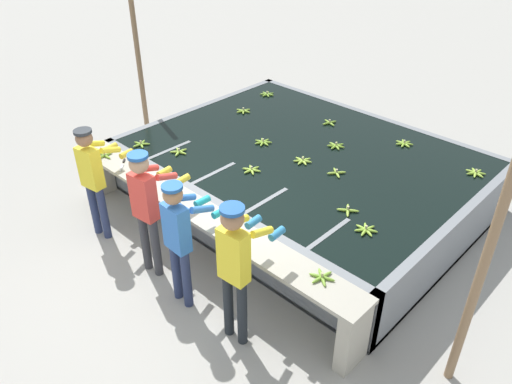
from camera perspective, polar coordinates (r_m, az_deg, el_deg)
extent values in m
plane|color=#A3A099|center=(6.72, -7.82, -8.58)|extent=(80.00, 80.00, 0.00)
cube|color=gray|center=(8.04, 5.28, -0.38)|extent=(5.03, 3.84, 0.06)
cube|color=gray|center=(6.70, -4.72, -3.85)|extent=(5.03, 0.12, 0.84)
cube|color=gray|center=(9.20, 12.81, 6.23)|extent=(5.03, 0.12, 0.84)
cube|color=gray|center=(9.36, -6.37, 7.32)|extent=(0.12, 3.84, 0.84)
cube|color=gray|center=(6.87, 21.53, -5.39)|extent=(0.12, 3.84, 0.84)
cube|color=black|center=(7.82, 5.43, 2.18)|extent=(4.79, 3.60, 0.77)
cube|color=gray|center=(7.94, -9.57, 2.12)|extent=(0.06, 0.80, 0.84)
cube|color=gray|center=(7.26, -4.69, -0.65)|extent=(0.06, 0.80, 0.84)
cube|color=gray|center=(6.67, 1.13, -3.95)|extent=(0.06, 0.80, 0.84)
cube|color=gray|center=(6.18, 8.04, -7.78)|extent=(0.06, 0.80, 0.84)
cube|color=#A8A393|center=(6.33, -6.79, -2.08)|extent=(5.03, 0.45, 0.05)
cube|color=#A8A393|center=(8.30, -17.46, 2.22)|extent=(0.16, 0.41, 0.79)
cube|color=#A8A393|center=(5.40, 11.03, -15.98)|extent=(0.16, 0.41, 0.79)
cylinder|color=navy|center=(7.39, -18.00, -1.80)|extent=(0.11, 0.11, 0.81)
cylinder|color=navy|center=(7.25, -17.01, -2.33)|extent=(0.11, 0.11, 0.81)
cube|color=yellow|center=(6.96, -18.44, 2.65)|extent=(0.34, 0.22, 0.58)
sphere|color=#896042|center=(6.77, -19.06, 5.79)|extent=(0.22, 0.22, 0.22)
cylinder|color=#282D33|center=(6.73, -19.22, 6.55)|extent=(0.23, 0.23, 0.04)
cylinder|color=yellow|center=(7.12, -17.99, 5.27)|extent=(0.13, 0.32, 0.18)
cylinder|color=gold|center=(7.32, -16.28, 4.90)|extent=(0.11, 0.21, 0.08)
cylinder|color=yellow|center=(6.88, -16.31, 4.62)|extent=(0.13, 0.32, 0.18)
cylinder|color=gold|center=(7.09, -14.60, 4.25)|extent=(0.11, 0.21, 0.08)
cylinder|color=#38383D|center=(6.55, -12.55, -5.55)|extent=(0.11, 0.11, 0.85)
cylinder|color=#38383D|center=(6.43, -11.36, -6.24)|extent=(0.11, 0.11, 0.85)
cube|color=#DB3D33|center=(6.07, -12.73, -0.52)|extent=(0.34, 0.21, 0.60)
sphere|color=tan|center=(5.85, -13.25, 3.15)|extent=(0.23, 0.23, 0.23)
cylinder|color=#1E5199|center=(5.80, -13.38, 4.05)|extent=(0.24, 0.24, 0.04)
cylinder|color=#DB3D33|center=(6.20, -12.24, 2.65)|extent=(0.11, 0.32, 0.18)
cylinder|color=gold|center=(6.42, -10.43, 2.28)|extent=(0.11, 0.21, 0.08)
cylinder|color=#DB3D33|center=(5.99, -10.19, 1.74)|extent=(0.11, 0.32, 0.18)
cylinder|color=gold|center=(6.22, -8.40, 1.39)|extent=(0.11, 0.21, 0.08)
cylinder|color=navy|center=(6.07, -9.10, -8.88)|extent=(0.11, 0.11, 0.81)
cylinder|color=navy|center=(5.95, -7.94, -9.82)|extent=(0.11, 0.11, 0.81)
cube|color=blue|center=(5.57, -9.10, -4.02)|extent=(0.33, 0.18, 0.58)
sphere|color=#9E704C|center=(5.33, -9.49, -0.33)|extent=(0.22, 0.22, 0.22)
cylinder|color=#1E5199|center=(5.28, -9.59, 0.58)|extent=(0.23, 0.23, 0.04)
cylinder|color=blue|center=(5.68, -8.21, -0.65)|extent=(0.09, 0.31, 0.18)
cylinder|color=#1EA3AD|center=(5.90, -6.16, -1.06)|extent=(0.09, 0.20, 0.08)
cylinder|color=blue|center=(5.47, -6.18, -1.97)|extent=(0.09, 0.31, 0.18)
cylinder|color=#1EA3AD|center=(5.69, -4.13, -2.34)|extent=(0.09, 0.20, 0.08)
cylinder|color=#1E2328|center=(5.57, -3.18, -12.70)|extent=(0.11, 0.11, 0.87)
cylinder|color=#1E2328|center=(5.48, -1.59, -13.66)|extent=(0.11, 0.11, 0.87)
cube|color=yellow|center=(5.02, -2.59, -7.26)|extent=(0.33, 0.19, 0.62)
sphere|color=#9E704C|center=(4.74, -2.72, -3.03)|extent=(0.24, 0.24, 0.24)
cylinder|color=#1E5199|center=(4.68, -2.75, -1.96)|extent=(0.25, 0.25, 0.04)
cylinder|color=yellow|center=(5.11, -2.11, -3.22)|extent=(0.10, 0.31, 0.18)
cylinder|color=teal|center=(5.36, -0.31, -3.45)|extent=(0.10, 0.21, 0.08)
cylinder|color=yellow|center=(4.94, 0.68, -4.62)|extent=(0.10, 0.31, 0.18)
cylinder|color=teal|center=(5.20, 2.41, -4.77)|extent=(0.10, 0.21, 0.08)
ellipsoid|color=#9EC642|center=(7.28, 5.51, 3.39)|extent=(0.17, 0.11, 0.04)
ellipsoid|color=#9EC642|center=(7.31, 5.77, 3.51)|extent=(0.17, 0.10, 0.04)
ellipsoid|color=#9EC642|center=(7.35, 5.71, 3.70)|extent=(0.08, 0.17, 0.04)
ellipsoid|color=#9EC642|center=(7.37, 5.38, 3.80)|extent=(0.13, 0.16, 0.04)
ellipsoid|color=#9EC642|center=(7.36, 5.04, 3.75)|extent=(0.17, 0.04, 0.04)
ellipsoid|color=#9EC642|center=(7.31, 4.93, 3.58)|extent=(0.14, 0.15, 0.04)
ellipsoid|color=#9EC642|center=(7.28, 5.14, 3.42)|extent=(0.06, 0.17, 0.04)
cylinder|color=tan|center=(7.31, 5.37, 3.84)|extent=(0.03, 0.03, 0.04)
ellipsoid|color=#8CB738|center=(8.89, -1.77, 9.19)|extent=(0.08, 0.17, 0.04)
ellipsoid|color=#8CB738|center=(8.87, -1.46, 9.12)|extent=(0.14, 0.15, 0.04)
ellipsoid|color=#8CB738|center=(8.89, -1.15, 9.19)|extent=(0.17, 0.08, 0.04)
ellipsoid|color=#8CB738|center=(8.94, -1.15, 9.33)|extent=(0.08, 0.17, 0.04)
ellipsoid|color=#8CB738|center=(8.97, -1.45, 9.40)|extent=(0.14, 0.15, 0.04)
ellipsoid|color=#8CB738|center=(8.94, -1.77, 9.33)|extent=(0.17, 0.08, 0.04)
cylinder|color=tan|center=(8.90, -1.46, 9.47)|extent=(0.03, 0.03, 0.04)
ellipsoid|color=#8CB738|center=(8.06, 16.46, 5.18)|extent=(0.08, 0.17, 0.04)
ellipsoid|color=#8CB738|center=(8.07, 16.79, 5.16)|extent=(0.17, 0.10, 0.04)
ellipsoid|color=#8CB738|center=(8.11, 16.95, 5.27)|extent=(0.17, 0.11, 0.04)
ellipsoid|color=#8CB738|center=(8.15, 16.82, 5.43)|extent=(0.07, 0.17, 0.04)
ellipsoid|color=#8CB738|center=(8.15, 16.50, 5.51)|extent=(0.14, 0.15, 0.04)
ellipsoid|color=#8CB738|center=(8.13, 16.23, 5.46)|extent=(0.17, 0.04, 0.04)
ellipsoid|color=#8CB738|center=(8.08, 16.21, 5.32)|extent=(0.13, 0.16, 0.04)
cylinder|color=tan|center=(8.09, 16.61, 5.56)|extent=(0.03, 0.03, 0.04)
ellipsoid|color=#7FAD33|center=(7.95, -12.61, 5.38)|extent=(0.14, 0.15, 0.04)
ellipsoid|color=#7FAD33|center=(8.00, -12.84, 5.53)|extent=(0.12, 0.16, 0.04)
ellipsoid|color=#7FAD33|center=(7.99, -13.30, 5.44)|extent=(0.17, 0.07, 0.04)
ellipsoid|color=#7FAD33|center=(7.94, -13.35, 5.23)|extent=(0.05, 0.17, 0.04)
ellipsoid|color=#7FAD33|center=(7.91, -12.93, 5.19)|extent=(0.17, 0.10, 0.04)
cylinder|color=tan|center=(7.94, -13.04, 5.58)|extent=(0.03, 0.03, 0.04)
ellipsoid|color=#93BC3D|center=(7.06, 8.76, 2.15)|extent=(0.13, 0.16, 0.04)
ellipsoid|color=#93BC3D|center=(7.03, 9.31, 1.95)|extent=(0.16, 0.13, 0.04)
ellipsoid|color=#93BC3D|center=(7.09, 9.61, 2.21)|extent=(0.13, 0.16, 0.04)
ellipsoid|color=#93BC3D|center=(7.12, 9.06, 2.40)|extent=(0.16, 0.13, 0.04)
cylinder|color=tan|center=(7.06, 9.21, 2.43)|extent=(0.03, 0.03, 0.04)
ellipsoid|color=#93BC3D|center=(6.36, 10.45, -1.79)|extent=(0.13, 0.16, 0.04)
ellipsoid|color=#93BC3D|center=(6.31, 9.95, -2.03)|extent=(0.16, 0.13, 0.04)
ellipsoid|color=#93BC3D|center=(6.27, 10.44, -2.35)|extent=(0.13, 0.16, 0.04)
ellipsoid|color=#93BC3D|center=(6.32, 10.94, -2.11)|extent=(0.16, 0.13, 0.04)
cylinder|color=tan|center=(6.30, 10.48, -1.80)|extent=(0.03, 0.03, 0.04)
ellipsoid|color=#75A333|center=(9.60, 1.07, 11.02)|extent=(0.05, 0.17, 0.04)
ellipsoid|color=#75A333|center=(9.59, 1.36, 11.00)|extent=(0.16, 0.13, 0.04)
ellipsoid|color=#75A333|center=(9.62, 1.58, 11.06)|extent=(0.17, 0.08, 0.04)
ellipsoid|color=#75A333|center=(9.67, 1.58, 11.16)|extent=(0.10, 0.17, 0.04)
ellipsoid|color=#75A333|center=(9.69, 1.35, 11.23)|extent=(0.12, 0.17, 0.04)
ellipsoid|color=#75A333|center=(9.68, 1.07, 11.21)|extent=(0.17, 0.06, 0.04)
ellipsoid|color=#75A333|center=(9.64, 0.95, 11.12)|extent=(0.15, 0.14, 0.04)
cylinder|color=tan|center=(9.63, 1.28, 11.31)|extent=(0.03, 0.03, 0.04)
ellipsoid|color=#7FAD33|center=(8.51, 8.61, 7.70)|extent=(0.17, 0.09, 0.04)
ellipsoid|color=#7FAD33|center=(8.58, 8.70, 7.90)|extent=(0.09, 0.17, 0.04)
ellipsoid|color=#7FAD33|center=(8.59, 8.19, 7.98)|extent=(0.17, 0.09, 0.04)
ellipsoid|color=#7FAD33|center=(8.52, 8.09, 7.77)|extent=(0.09, 0.17, 0.04)
cylinder|color=tan|center=(8.54, 8.42, 8.05)|extent=(0.03, 0.03, 0.04)
ellipsoid|color=#8CB738|center=(6.06, 12.82, -4.06)|extent=(0.07, 0.17, 0.04)
ellipsoid|color=#8CB738|center=(6.07, 12.40, -3.92)|extent=(0.13, 0.16, 0.04)
ellipsoid|color=#8CB738|center=(6.05, 12.02, -4.02)|extent=(0.17, 0.04, 0.04)
ellipsoid|color=#8CB738|center=(6.01, 11.95, -4.28)|extent=(0.14, 0.15, 0.04)
ellipsoid|color=#8CB738|center=(5.98, 12.25, -4.51)|extent=(0.07, 0.17, 0.04)
ellipsoid|color=#8CB738|center=(5.99, 12.71, -4.53)|extent=(0.17, 0.11, 0.04)
ellipsoid|color=#8CB738|center=(6.02, 12.96, -4.33)|extent=(0.17, 0.10, 0.04)
cylinder|color=tan|center=(6.01, 12.48, -3.96)|extent=(0.03, 0.03, 0.04)
ellipsoid|color=#93BC3D|center=(7.07, -0.93, 2.62)|extent=(0.17, 0.10, 0.04)
ellipsoid|color=#93BC3D|center=(7.03, -0.85, 2.40)|extent=(0.05, 0.17, 0.04)
ellipsoid|color=#93BC3D|center=(7.01, -0.43, 2.33)|extent=(0.16, 0.13, 0.04)
ellipsoid|color=#93BC3D|center=(7.04, -0.09, 2.47)|extent=(0.17, 0.10, 0.04)
ellipsoid|color=#93BC3D|center=(7.09, -0.17, 2.69)|extent=(0.05, 0.17, 0.04)
ellipsoid|color=#93BC3D|center=(7.10, -0.59, 2.77)|extent=(0.16, 0.13, 0.04)
cylinder|color=tan|center=(7.04, -0.51, 2.80)|extent=(0.03, 0.03, 0.04)
ellipsoid|color=#93BC3D|center=(7.64, 23.42, 2.15)|extent=(0.17, 0.05, 0.04)
ellipsoid|color=#93BC3D|center=(7.60, 23.46, 1.97)|extent=(0.13, 0.16, 0.04)
ellipsoid|color=#93BC3D|center=(7.58, 23.76, 1.82)|extent=(0.08, 0.17, 0.04)
ellipsoid|color=#93BC3D|center=(7.60, 24.09, 1.82)|extent=(0.17, 0.10, 0.04)
ellipsoid|color=#93BC3D|center=(7.64, 24.20, 1.95)|extent=(0.17, 0.12, 0.04)
ellipsoid|color=#93BC3D|center=(7.68, 24.02, 2.13)|extent=(0.06, 0.17, 0.04)
ellipsoid|color=#93BC3D|center=(7.68, 23.67, 2.22)|extent=(0.14, 0.15, 0.04)
cylinder|color=tan|center=(7.62, 23.86, 2.24)|extent=(0.03, 0.03, 0.04)
ellipsoid|color=#7FAD33|center=(7.81, 1.22, 5.71)|extent=(0.15, 0.14, 0.04)
ellipsoid|color=#7FAD33|center=(7.85, 1.08, 5.85)|extent=(0.04, 0.17, 0.04)
ellipsoid|color=#7FAD33|center=(7.86, 0.75, 5.90)|extent=(0.16, 0.13, 0.04)
ellipsoid|color=#7FAD33|center=(7.84, 0.46, 5.81)|extent=(0.17, 0.08, 0.04)
ellipsoid|color=#7FAD33|center=(7.80, 0.44, 5.65)|extent=(0.10, 0.17, 0.04)
ellipsoid|color=#7FAD33|center=(7.77, 0.70, 5.55)|extent=(0.11, 0.17, 0.04)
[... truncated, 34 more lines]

